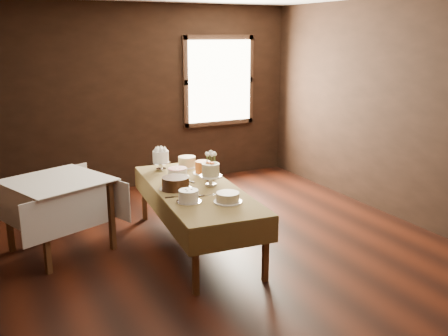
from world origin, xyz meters
TOP-DOWN VIEW (x-y plane):
  - floor at (0.00, 0.00)m, footprint 5.00×6.00m
  - wall_back at (0.00, 3.00)m, footprint 5.00×0.02m
  - wall_right at (2.50, 0.00)m, footprint 0.02×6.00m
  - window at (1.30, 2.94)m, footprint 1.10×0.05m
  - display_table at (-0.23, 0.44)m, footprint 1.08×2.32m
  - side_table at (-1.61, 1.00)m, footprint 1.26×1.26m
  - cake_meringue at (-0.32, 1.32)m, footprint 0.28×0.28m
  - cake_speckled at (0.03, 1.31)m, footprint 0.28×0.28m
  - cake_lattice at (-0.26, 0.90)m, footprint 0.31×0.31m
  - cake_caramel at (0.08, 0.93)m, footprint 0.24×0.24m
  - cake_chocolate at (-0.46, 0.47)m, footprint 0.38×0.38m
  - cake_flowers at (-0.04, 0.45)m, footprint 0.27×0.27m
  - cake_swirl at (-0.50, 0.01)m, footprint 0.28×0.28m
  - cake_cream at (-0.14, -0.17)m, footprint 0.33×0.33m
  - cake_server_a at (-0.20, 0.12)m, footprint 0.24×0.04m
  - cake_server_b at (0.00, 0.02)m, footprint 0.20×0.18m
  - cake_server_c at (-0.24, 0.75)m, footprint 0.12×0.23m
  - cake_server_d at (0.03, 0.66)m, footprint 0.15×0.22m
  - cake_server_e at (-0.50, 0.22)m, footprint 0.24×0.05m
  - flower_vase at (0.05, 0.64)m, footprint 0.13×0.13m
  - flower_bouquet at (0.05, 0.64)m, footprint 0.14×0.14m

SIDE VIEW (x-z plane):
  - floor at x=0.00m, z-range -0.01..0.01m
  - display_table at x=-0.23m, z-range 0.30..0.99m
  - cake_server_a at x=-0.20m, z-range 0.70..0.70m
  - cake_server_b at x=0.00m, z-range 0.70..0.70m
  - cake_server_c at x=-0.24m, z-range 0.70..0.70m
  - cake_server_d at x=0.03m, z-range 0.70..0.70m
  - cake_server_e at x=-0.50m, z-range 0.70..0.70m
  - side_table at x=-1.61m, z-range 0.31..1.13m
  - cake_cream at x=-0.14m, z-range 0.69..0.80m
  - cake_lattice at x=-0.26m, z-range 0.69..0.80m
  - cake_swirl at x=-0.50m, z-range 0.69..0.82m
  - cake_speckled at x=0.03m, z-range 0.69..0.83m
  - flower_vase at x=0.05m, z-range 0.70..0.83m
  - cake_chocolate at x=-0.46m, z-range 0.69..0.83m
  - cake_caramel at x=0.08m, z-range 0.69..0.85m
  - cake_flowers at x=-0.04m, z-range 0.68..0.94m
  - cake_meringue at x=-0.32m, z-range 0.68..0.94m
  - flower_bouquet at x=0.05m, z-range 0.85..1.05m
  - wall_back at x=0.00m, z-range 0.00..2.80m
  - wall_right at x=2.50m, z-range 0.00..2.80m
  - window at x=1.30m, z-range 0.95..2.25m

